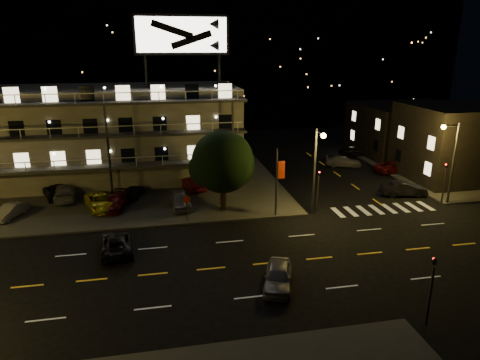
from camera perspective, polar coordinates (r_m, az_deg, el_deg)
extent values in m
plane|color=black|center=(30.85, -0.11, -11.39)|extent=(140.00, 140.00, 0.00)
cube|color=#363634|center=(49.63, -20.82, -1.08)|extent=(44.00, 24.00, 0.15)
cube|color=#363634|center=(60.15, 25.14, 1.53)|extent=(16.00, 24.00, 0.15)
cube|color=#999786|center=(51.72, -16.34, 5.74)|extent=(28.00, 12.00, 10.00)
cube|color=#999786|center=(50.97, -16.85, 11.52)|extent=(28.00, 12.00, 0.50)
cube|color=#363634|center=(45.44, -16.83, 1.74)|extent=(28.00, 1.80, 0.25)
cube|color=#363634|center=(44.72, -17.19, 5.68)|extent=(28.00, 1.80, 0.25)
cube|color=#363634|center=(44.22, -17.56, 9.74)|extent=(28.00, 1.80, 0.25)
cylinder|color=black|center=(48.61, -12.45, 13.97)|extent=(0.36, 0.36, 3.50)
cylinder|color=black|center=(49.12, -2.79, 14.37)|extent=(0.36, 0.36, 3.50)
cube|color=black|center=(48.64, -7.78, 18.63)|extent=(10.20, 0.50, 4.20)
cube|color=beige|center=(48.34, -7.76, 18.64)|extent=(9.60, 0.06, 3.60)
cube|color=black|center=(56.17, 28.03, 4.50)|extent=(14.00, 10.00, 8.50)
cube|color=black|center=(65.85, 21.52, 6.30)|extent=(14.00, 12.00, 7.00)
cube|color=black|center=(96.71, -8.32, 15.59)|extent=(120.00, 20.00, 24.00)
cylinder|color=#2D2D30|center=(38.95, 9.89, 0.97)|extent=(0.20, 0.20, 8.00)
cylinder|color=#2D2D30|center=(37.33, 10.63, 6.22)|extent=(0.12, 1.80, 0.12)
sphere|color=yellow|center=(36.62, 11.07, 5.82)|extent=(0.44, 0.44, 0.44)
cylinder|color=#2D2D30|center=(45.77, 26.53, 1.83)|extent=(0.20, 0.20, 8.00)
cylinder|color=#2D2D30|center=(44.53, 26.36, 6.50)|extent=(1.80, 0.12, 0.12)
sphere|color=yellow|center=(44.07, 25.51, 6.39)|extent=(0.44, 0.44, 0.44)
cylinder|color=#2D2D30|center=(39.97, 10.30, -1.94)|extent=(0.14, 0.14, 3.60)
imported|color=black|center=(39.28, 10.48, 1.23)|extent=(0.20, 0.16, 1.00)
sphere|color=#FF0C0C|center=(39.20, 10.54, 1.04)|extent=(0.14, 0.14, 0.14)
cylinder|color=#2D2D30|center=(26.38, 23.98, -13.96)|extent=(0.14, 0.14, 3.60)
imported|color=black|center=(25.31, 24.62, -9.48)|extent=(0.20, 0.16, 1.00)
sphere|color=#FF0C0C|center=(25.44, 24.44, -9.57)|extent=(0.14, 0.14, 0.14)
cylinder|color=#2D2D30|center=(46.19, 25.52, -0.75)|extent=(0.14, 0.14, 3.60)
imported|color=black|center=(45.60, 25.90, 2.00)|extent=(0.16, 0.20, 1.00)
sphere|color=#FF0C0C|center=(45.55, 25.76, 1.87)|extent=(0.14, 0.14, 0.14)
cylinder|color=#2D2D30|center=(38.20, 4.86, -0.41)|extent=(0.16, 0.16, 6.40)
cube|color=red|center=(37.97, 5.56, 1.35)|extent=(0.60, 0.04, 1.60)
cylinder|color=#2D2D30|center=(37.80, -7.09, -4.07)|extent=(0.08, 0.08, 2.20)
cylinder|color=red|center=(37.38, -7.14, -2.60)|extent=(0.91, 0.04, 0.91)
cylinder|color=black|center=(39.94, -2.27, -2.17)|extent=(0.55, 0.55, 2.65)
sphere|color=black|center=(38.96, -2.33, 2.43)|extent=(5.74, 5.74, 5.74)
sphere|color=black|center=(39.39, -4.32, 1.56)|extent=(3.53, 3.53, 3.53)
sphere|color=black|center=(38.85, -0.45, 1.72)|extent=(3.31, 3.31, 3.31)
imported|color=gray|center=(43.49, -28.31, -3.68)|extent=(2.53, 3.91, 1.22)
imported|color=gold|center=(42.49, -18.12, -2.74)|extent=(3.74, 5.44, 1.38)
imported|color=#5B0D0F|center=(42.14, -16.16, -2.79)|extent=(2.75, 4.77, 1.30)
imported|color=gray|center=(41.04, -7.96, -2.63)|extent=(2.08, 4.55, 1.51)
imported|color=black|center=(47.33, -23.31, -1.29)|extent=(3.95, 5.33, 1.35)
imported|color=gray|center=(46.23, -22.36, -1.51)|extent=(3.05, 5.46, 1.50)
imported|color=black|center=(44.66, -14.01, -1.50)|extent=(2.56, 3.92, 1.24)
imported|color=#5B0D0F|center=(45.90, -6.37, -0.41)|extent=(2.68, 4.67, 1.46)
imported|color=black|center=(47.33, 21.02, -1.12)|extent=(4.75, 2.40, 1.49)
imported|color=#5B0D0F|center=(55.75, 19.73, 1.66)|extent=(5.26, 3.25, 1.36)
imported|color=gray|center=(56.72, 13.62, 2.44)|extent=(4.84, 3.14, 1.30)
imported|color=black|center=(62.49, 14.92, 3.76)|extent=(4.33, 2.20, 1.41)
imported|color=gray|center=(28.27, 5.11, -12.66)|extent=(3.04, 4.61, 1.46)
imported|color=black|center=(33.83, -16.14, -8.11)|extent=(2.72, 5.10, 1.37)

